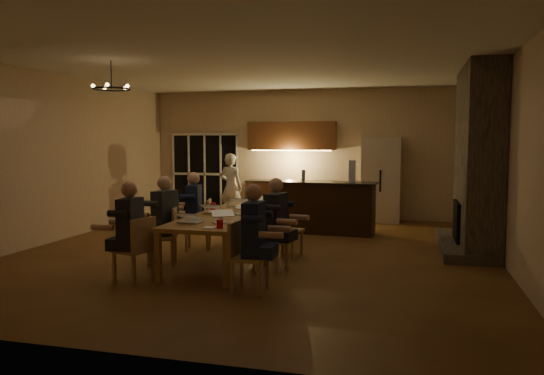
{
  "coord_description": "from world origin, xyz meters",
  "views": [
    {
      "loc": [
        2.56,
        -8.64,
        1.92
      ],
      "look_at": [
        0.23,
        0.3,
        1.11
      ],
      "focal_mm": 35.0,
      "sensor_mm": 36.0,
      "label": 1
    }
  ],
  "objects_px": {
    "laptop_f": "(266,200)",
    "plate_near": "(242,220)",
    "person_left_mid": "(165,220)",
    "redcup_mid": "(213,206)",
    "laptop_c": "(213,206)",
    "chair_left_mid": "(162,236)",
    "can_silver": "(221,216)",
    "chair_right_far": "(287,230)",
    "bar_island": "(327,208)",
    "person_right_near": "(254,238)",
    "mug_mid": "(249,207)",
    "standing_person": "(231,187)",
    "mug_back": "(228,205)",
    "chair_right_near": "(250,257)",
    "mug_front": "(218,214)",
    "chair_right_mid": "(271,241)",
    "chair_left_far": "(198,225)",
    "laptop_a": "(190,215)",
    "laptop_d": "(242,208)",
    "chair_left_near": "(133,249)",
    "bar_blender": "(352,171)",
    "laptop_e": "(240,200)",
    "plate_left": "(194,221)",
    "chandelier": "(112,89)",
    "laptop_b": "(224,215)",
    "refrigerator": "(381,180)",
    "redcup_near": "(220,224)",
    "dining_table": "(230,237)",
    "person_left_far": "(194,211)",
    "person_left_near": "(130,232)",
    "can_cola": "(246,200)",
    "bar_bottle": "(303,176)",
    "redcup_far": "(265,201)",
    "person_right_mid": "(276,224)"
  },
  "relations": [
    {
      "from": "laptop_f",
      "to": "plate_near",
      "type": "xyz_separation_m",
      "value": [
        0.1,
        -1.72,
        -0.1
      ]
    },
    {
      "from": "person_left_mid",
      "to": "plate_near",
      "type": "distance_m",
      "value": 1.31
    },
    {
      "from": "redcup_mid",
      "to": "laptop_c",
      "type": "bearing_deg",
      "value": -68.54
    },
    {
      "from": "chair_left_mid",
      "to": "can_silver",
      "type": "xyz_separation_m",
      "value": [
        0.99,
        -0.05,
        0.37
      ]
    },
    {
      "from": "chair_right_far",
      "to": "bar_island",
      "type": "bearing_deg",
      "value": 6.17
    },
    {
      "from": "person_right_near",
      "to": "mug_mid",
      "type": "distance_m",
      "value": 2.31
    },
    {
      "from": "standing_person",
      "to": "mug_back",
      "type": "relative_size",
      "value": 16.3
    },
    {
      "from": "chair_right_near",
      "to": "redcup_mid",
      "type": "relative_size",
      "value": 7.42
    },
    {
      "from": "mug_front",
      "to": "chair_right_mid",
      "type": "bearing_deg",
      "value": -7.67
    },
    {
      "from": "chair_left_far",
      "to": "mug_front",
      "type": "bearing_deg",
      "value": 21.47
    },
    {
      "from": "laptop_a",
      "to": "laptop_d",
      "type": "xyz_separation_m",
      "value": [
        0.46,
        1.0,
        0.0
      ]
    },
    {
      "from": "chair_left_near",
      "to": "chair_right_far",
      "type": "relative_size",
      "value": 1.0
    },
    {
      "from": "laptop_c",
      "to": "bar_blender",
      "type": "xyz_separation_m",
      "value": [
        1.94,
        2.83,
        0.44
      ]
    },
    {
      "from": "laptop_e",
      "to": "mug_mid",
      "type": "xyz_separation_m",
      "value": [
        0.3,
        -0.45,
        -0.06
      ]
    },
    {
      "from": "chair_left_near",
      "to": "bar_blender",
      "type": "height_order",
      "value": "bar_blender"
    },
    {
      "from": "chair_left_far",
      "to": "mug_back",
      "type": "relative_size",
      "value": 8.9
    },
    {
      "from": "laptop_a",
      "to": "mug_mid",
      "type": "height_order",
      "value": "laptop_a"
    },
    {
      "from": "plate_left",
      "to": "chandelier",
      "type": "bearing_deg",
      "value": 162.02
    },
    {
      "from": "laptop_b",
      "to": "refrigerator",
      "type": "bearing_deg",
      "value": 40.82
    },
    {
      "from": "redcup_near",
      "to": "laptop_e",
      "type": "bearing_deg",
      "value": 101.76
    },
    {
      "from": "dining_table",
      "to": "person_left_mid",
      "type": "xyz_separation_m",
      "value": [
        -0.9,
        -0.49,
        0.31
      ]
    },
    {
      "from": "person_left_far",
      "to": "chair_right_near",
      "type": "bearing_deg",
      "value": 26.12
    },
    {
      "from": "bar_island",
      "to": "person_left_far",
      "type": "xyz_separation_m",
      "value": [
        -2.0,
        -2.3,
        0.15
      ]
    },
    {
      "from": "person_left_near",
      "to": "chair_right_far",
      "type": "bearing_deg",
      "value": 137.96
    },
    {
      "from": "dining_table",
      "to": "mug_mid",
      "type": "relative_size",
      "value": 32.07
    },
    {
      "from": "chandelier",
      "to": "bar_blender",
      "type": "distance_m",
      "value": 4.98
    },
    {
      "from": "person_right_near",
      "to": "redcup_mid",
      "type": "distance_m",
      "value": 2.44
    },
    {
      "from": "person_right_near",
      "to": "can_cola",
      "type": "height_order",
      "value": "person_right_near"
    },
    {
      "from": "refrigerator",
      "to": "can_silver",
      "type": "xyz_separation_m",
      "value": [
        -2.05,
        -5.43,
        -0.19
      ]
    },
    {
      "from": "person_left_near",
      "to": "bar_blender",
      "type": "height_order",
      "value": "bar_blender"
    },
    {
      "from": "mug_mid",
      "to": "redcup_mid",
      "type": "distance_m",
      "value": 0.61
    },
    {
      "from": "bar_island",
      "to": "bar_bottle",
      "type": "distance_m",
      "value": 0.83
    },
    {
      "from": "refrigerator",
      "to": "standing_person",
      "type": "relative_size",
      "value": 1.23
    },
    {
      "from": "laptop_e",
      "to": "can_silver",
      "type": "relative_size",
      "value": 2.67
    },
    {
      "from": "plate_left",
      "to": "standing_person",
      "type": "bearing_deg",
      "value": 102.9
    },
    {
      "from": "dining_table",
      "to": "redcup_far",
      "type": "xyz_separation_m",
      "value": [
        0.19,
        1.45,
        0.44
      ]
    },
    {
      "from": "chair_right_far",
      "to": "laptop_e",
      "type": "xyz_separation_m",
      "value": [
        -0.99,
        0.49,
        0.42
      ]
    },
    {
      "from": "chair_left_mid",
      "to": "person_right_near",
      "type": "height_order",
      "value": "person_right_near"
    },
    {
      "from": "mug_mid",
      "to": "bar_bottle",
      "type": "xyz_separation_m",
      "value": [
        0.49,
        2.32,
        0.4
      ]
    },
    {
      "from": "chair_right_mid",
      "to": "laptop_e",
      "type": "height_order",
      "value": "laptop_e"
    },
    {
      "from": "standing_person",
      "to": "person_left_far",
      "type": "bearing_deg",
      "value": 112.4
    },
    {
      "from": "standing_person",
      "to": "person_left_near",
      "type": "bearing_deg",
      "value": 109.25
    },
    {
      "from": "person_right_mid",
      "to": "chandelier",
      "type": "distance_m",
      "value": 3.43
    },
    {
      "from": "bar_island",
      "to": "mug_back",
      "type": "relative_size",
      "value": 20.33
    },
    {
      "from": "laptop_d",
      "to": "redcup_near",
      "type": "bearing_deg",
      "value": -67.51
    },
    {
      "from": "can_silver",
      "to": "laptop_d",
      "type": "bearing_deg",
      "value": 78.14
    },
    {
      "from": "chandelier",
      "to": "bar_blender",
      "type": "height_order",
      "value": "chandelier"
    },
    {
      "from": "person_left_mid",
      "to": "redcup_far",
      "type": "relative_size",
      "value": 11.5
    },
    {
      "from": "laptop_f",
      "to": "chandelier",
      "type": "bearing_deg",
      "value": -147.12
    },
    {
      "from": "chair_left_mid",
      "to": "person_right_near",
      "type": "xyz_separation_m",
      "value": [
        1.8,
        -1.03,
        0.24
      ]
    }
  ]
}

